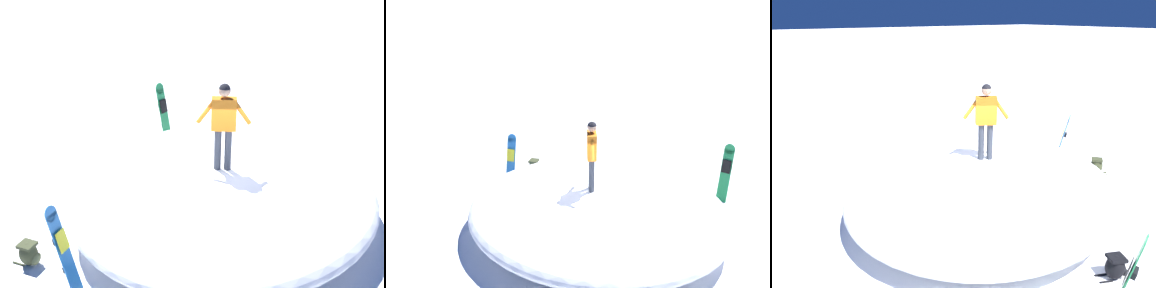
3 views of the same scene
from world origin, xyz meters
The scene contains 7 objects.
ground centered at (0.00, 0.00, 0.00)m, with size 240.00×240.00×0.00m, color white.
snow_mound centered at (-0.48, 0.22, 0.60)m, with size 6.62×6.06×1.19m, color white.
snowboarder_standing centered at (-0.36, 0.06, 2.26)m, with size 0.64×0.93×1.77m.
snowboard_primary_upright centered at (-4.47, 0.79, 0.86)m, with size 0.42×0.40×1.66m.
snowboard_secondary_upright centered at (0.13, -3.33, 0.84)m, with size 0.47×0.45×1.62m.
backpack_near centered at (-0.85, -3.73, 0.24)m, with size 0.55×0.51×0.47m.
backpack_far centered at (-3.79, -0.14, 0.23)m, with size 0.45×0.56×0.46m.
Camera 1 is at (6.66, -4.61, 5.73)m, focal length 44.93 mm.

